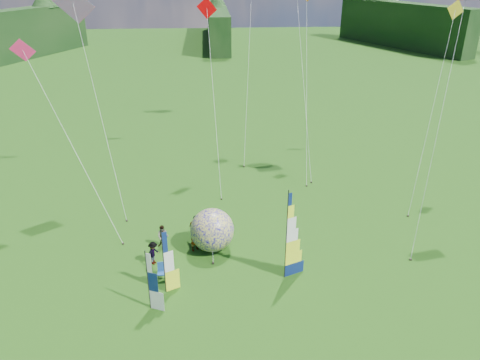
{
  "coord_description": "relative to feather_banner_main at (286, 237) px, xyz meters",
  "views": [
    {
      "loc": [
        -2.67,
        -19.41,
        16.64
      ],
      "look_at": [
        -1.0,
        4.0,
        5.5
      ],
      "focal_mm": 35.0,
      "sensor_mm": 36.0,
      "label": 1
    }
  ],
  "objects": [
    {
      "name": "treeline_ring",
      "position": [
        -1.45,
        -2.32,
        1.28
      ],
      "size": [
        210.0,
        210.0,
        8.0
      ],
      "primitive_type": null,
      "color": "#253E1A",
      "rests_on": "ground"
    },
    {
      "name": "small_kite_red",
      "position": [
        -3.62,
        13.6,
        4.56
      ],
      "size": [
        7.47,
        10.84,
        14.55
      ],
      "primitive_type": null,
      "rotation": [
        0.0,
        0.0,
        0.43
      ],
      "color": "#D60005",
      "rests_on": "ground"
    },
    {
      "name": "side_banner_left",
      "position": [
        -6.72,
        -0.85,
        -0.8
      ],
      "size": [
        1.0,
        0.54,
        3.83
      ],
      "primitive_type": null,
      "rotation": [
        0.0,
        0.0,
        0.44
      ],
      "color": "#E6F423",
      "rests_on": "ground"
    },
    {
      "name": "kite_whale",
      "position": [
        3.99,
        18.14,
        6.99
      ],
      "size": [
        8.61,
        14.81,
        19.41
      ],
      "primitive_type": null,
      "rotation": [
        0.0,
        0.0,
        -0.39
      ],
      "color": "black",
      "rests_on": "ground"
    },
    {
      "name": "camp_chair",
      "position": [
        -7.0,
        0.35,
        -2.23
      ],
      "size": [
        0.59,
        0.59,
        0.98
      ],
      "primitive_type": null,
      "rotation": [
        0.0,
        0.0,
        0.04
      ],
      "color": "navy",
      "rests_on": "ground"
    },
    {
      "name": "spectator_a",
      "position": [
        -5.17,
        3.19,
        -1.86
      ],
      "size": [
        0.74,
        0.69,
        1.71
      ],
      "primitive_type": "imported",
      "rotation": [
        0.0,
        0.0,
        0.62
      ],
      "color": "#66594C",
      "rests_on": "ground"
    },
    {
      "name": "ground",
      "position": [
        -1.45,
        -2.32,
        -2.72
      ],
      "size": [
        220.0,
        220.0,
        0.0
      ],
      "primitive_type": "plane",
      "color": "#2F6B16",
      "rests_on": "ground"
    },
    {
      "name": "feather_banner_main",
      "position": [
        0.0,
        0.0,
        0.0
      ],
      "size": [
        1.38,
        0.66,
        5.43
      ],
      "primitive_type": null,
      "rotation": [
        0.0,
        0.0,
        0.4
      ],
      "color": "navy",
      "rests_on": "ground"
    },
    {
      "name": "small_kite_yellow",
      "position": [
        11.98,
        9.66,
        4.54
      ],
      "size": [
        8.73,
        10.51,
        14.51
      ],
      "primitive_type": null,
      "rotation": [
        0.0,
        0.0,
        0.26
      ],
      "color": "yellow",
      "rests_on": "ground"
    },
    {
      "name": "spectator_c",
      "position": [
        -7.62,
        1.89,
        -1.97
      ],
      "size": [
        0.73,
        1.03,
        1.49
      ],
      "primitive_type": "imported",
      "rotation": [
        0.0,
        0.0,
        1.13
      ],
      "color": "#66594C",
      "rests_on": "ground"
    },
    {
      "name": "small_kite_pink",
      "position": [
        -12.72,
        6.66,
        3.63
      ],
      "size": [
        10.61,
        10.22,
        12.68
      ],
      "primitive_type": null,
      "rotation": [
        0.0,
        0.0,
        0.41
      ],
      "color": "#F92367",
      "rests_on": "ground"
    },
    {
      "name": "side_banner_far",
      "position": [
        -7.43,
        -2.11,
        -0.98
      ],
      "size": [
        0.98,
        0.48,
        3.47
      ],
      "primitive_type": null,
      "rotation": [
        0.0,
        0.0,
        -0.39
      ],
      "color": "white",
      "rests_on": "ground"
    },
    {
      "name": "kite_rainbow_delta",
      "position": [
        -11.51,
        9.87,
        5.39
      ],
      "size": [
        8.78,
        11.05,
        16.21
      ],
      "primitive_type": null,
      "rotation": [
        0.0,
        0.0,
        0.12
      ],
      "color": "#EC3832",
      "rests_on": "ground"
    },
    {
      "name": "bol_inflatable",
      "position": [
        -4.08,
        3.24,
        -1.34
      ],
      "size": [
        3.07,
        3.07,
        2.74
      ],
      "primitive_type": "sphere",
      "rotation": [
        0.0,
        0.0,
        -0.13
      ],
      "color": "#080083",
      "rests_on": "ground"
    },
    {
      "name": "kite_parafoil",
      "position": [
        9.94,
        4.54,
        5.63
      ],
      "size": [
        8.44,
        11.23,
        16.69
      ],
      "primitive_type": null,
      "rotation": [
        0.0,
        0.0,
        0.02
      ],
      "color": "red",
      "rests_on": "ground"
    },
    {
      "name": "small_kite_green",
      "position": [
        -0.24,
        20.91,
        7.66
      ],
      "size": [
        8.71,
        13.44,
        20.76
      ],
      "primitive_type": null,
      "rotation": [
        0.0,
        0.0,
        -0.37
      ],
      "color": "green",
      "rests_on": "ground"
    },
    {
      "name": "spectator_d",
      "position": [
        -5.11,
        4.21,
        -1.78
      ],
      "size": [
        1.12,
        1.06,
        1.87
      ],
      "primitive_type": "imported",
      "rotation": [
        0.0,
        0.0,
        2.43
      ],
      "color": "#66594C",
      "rests_on": "ground"
    },
    {
      "name": "spectator_b",
      "position": [
        -7.19,
        3.69,
        -1.95
      ],
      "size": [
        0.8,
        0.5,
        1.52
      ],
      "primitive_type": "imported",
      "rotation": [
        0.0,
        0.0,
        -0.2
      ],
      "color": "#66594C",
      "rests_on": "ground"
    },
    {
      "name": "small_kite_orange",
      "position": [
        4.07,
        15.8,
        4.87
      ],
      "size": [
        3.67,
        10.71,
        15.17
      ],
      "primitive_type": null,
      "rotation": [
        0.0,
        0.0,
        -0.05
      ],
      "color": "orange",
      "rests_on": "ground"
    }
  ]
}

